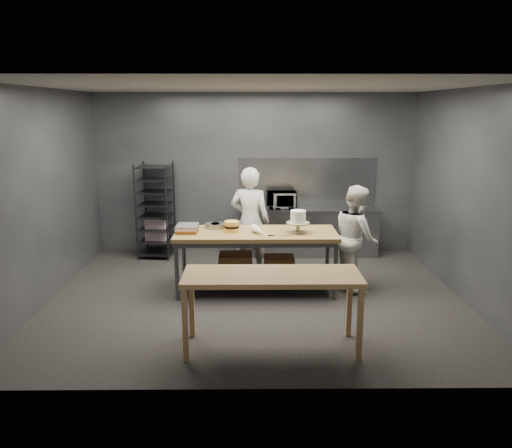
% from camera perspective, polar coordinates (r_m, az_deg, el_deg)
% --- Properties ---
extents(ground, '(6.00, 6.00, 0.00)m').
position_cam_1_polar(ground, '(7.45, 0.01, -8.26)').
color(ground, black).
rests_on(ground, ground).
extents(back_wall, '(6.00, 0.04, 3.00)m').
position_cam_1_polar(back_wall, '(9.51, -0.14, 5.78)').
color(back_wall, '#4C4F54').
rests_on(back_wall, ground).
extents(work_table, '(2.40, 0.90, 0.92)m').
position_cam_1_polar(work_table, '(7.53, -0.09, -3.42)').
color(work_table, brown).
rests_on(work_table, ground).
extents(near_counter, '(2.00, 0.70, 0.90)m').
position_cam_1_polar(near_counter, '(5.66, 1.82, -6.53)').
color(near_counter, brown).
rests_on(near_counter, ground).
extents(back_counter, '(2.60, 0.60, 0.90)m').
position_cam_1_polar(back_counter, '(9.45, 5.95, -0.81)').
color(back_counter, slate).
rests_on(back_counter, ground).
extents(splashback_panel, '(2.60, 0.02, 0.90)m').
position_cam_1_polar(splashback_panel, '(9.57, 5.88, 4.85)').
color(splashback_panel, slate).
rests_on(splashback_panel, back_counter).
extents(speed_rack, '(0.65, 0.70, 1.75)m').
position_cam_1_polar(speed_rack, '(9.39, -11.39, 1.44)').
color(speed_rack, black).
rests_on(speed_rack, ground).
extents(chef_behind, '(0.75, 0.59, 1.80)m').
position_cam_1_polar(chef_behind, '(8.17, -0.69, 0.28)').
color(chef_behind, white).
rests_on(chef_behind, ground).
extents(chef_right, '(0.70, 0.85, 1.60)m').
position_cam_1_polar(chef_right, '(7.71, 11.36, -1.52)').
color(chef_right, white).
rests_on(chef_right, ground).
extents(microwave, '(0.54, 0.37, 0.30)m').
position_cam_1_polar(microwave, '(9.28, 2.94, 2.76)').
color(microwave, black).
rests_on(microwave, back_counter).
extents(frosted_cake_stand, '(0.34, 0.34, 0.33)m').
position_cam_1_polar(frosted_cake_stand, '(7.34, 4.83, 0.57)').
color(frosted_cake_stand, '#ABA189').
rests_on(frosted_cake_stand, work_table).
extents(layer_cake, '(0.22, 0.22, 0.16)m').
position_cam_1_polar(layer_cake, '(7.41, -2.78, -0.28)').
color(layer_cake, '#EEC24B').
rests_on(layer_cake, work_table).
extents(cake_pans, '(0.72, 0.38, 0.07)m').
position_cam_1_polar(cake_pans, '(7.62, -6.02, -0.30)').
color(cake_pans, gray).
rests_on(cake_pans, work_table).
extents(piping_bag, '(0.26, 0.40, 0.12)m').
position_cam_1_polar(piping_bag, '(7.22, 0.33, -0.78)').
color(piping_bag, white).
rests_on(piping_bag, work_table).
extents(offset_spatula, '(0.37, 0.02, 0.02)m').
position_cam_1_polar(offset_spatula, '(7.18, 2.40, -1.34)').
color(offset_spatula, slate).
rests_on(offset_spatula, work_table).
extents(pastry_clamshells, '(0.32, 0.38, 0.11)m').
position_cam_1_polar(pastry_clamshells, '(7.46, -7.86, -0.50)').
color(pastry_clamshells, '#A85521').
rests_on(pastry_clamshells, work_table).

